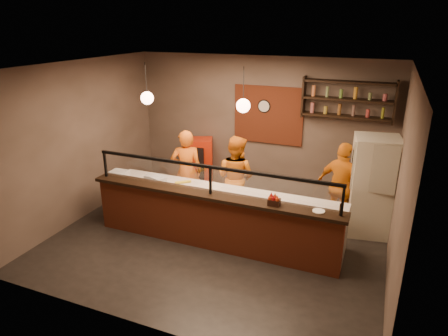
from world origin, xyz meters
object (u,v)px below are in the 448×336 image
at_px(red_cooler, 201,164).
at_px(pizza_dough, 209,187).
at_px(wall_clock, 264,106).
at_px(pepper_mill, 341,209).
at_px(cook_mid, 236,177).
at_px(condiment_caddy, 274,202).
at_px(cook_left, 187,171).
at_px(fridge, 372,186).
at_px(cook_right, 342,187).

height_order(red_cooler, pizza_dough, red_cooler).
xyz_separation_m(wall_clock, pepper_mill, (2.10, -2.75, -0.94)).
height_order(wall_clock, cook_mid, wall_clock).
bearing_deg(condiment_caddy, pepper_mill, 1.67).
relative_size(wall_clock, red_cooler, 0.24).
xyz_separation_m(red_cooler, pepper_mill, (3.55, -2.44, 0.53)).
relative_size(cook_mid, condiment_caddy, 9.18).
bearing_deg(red_cooler, condiment_caddy, -67.13).
relative_size(cook_mid, red_cooler, 1.40).
bearing_deg(cook_left, fridge, 162.98).
bearing_deg(cook_left, wall_clock, -152.06).
relative_size(cook_left, pepper_mill, 8.96).
bearing_deg(fridge, pizza_dough, -169.29).
xyz_separation_m(wall_clock, red_cooler, (-1.45, -0.31, -1.47)).
distance_m(wall_clock, cook_mid, 1.89).
distance_m(cook_right, red_cooler, 3.50).
bearing_deg(pizza_dough, pepper_mill, -13.67).
bearing_deg(pepper_mill, fridge, 76.55).
distance_m(cook_mid, fridge, 2.66).
height_order(cook_left, cook_mid, cook_left).
xyz_separation_m(cook_left, pizza_dough, (0.80, -0.59, 0.00)).
bearing_deg(fridge, cook_left, 177.95).
bearing_deg(pizza_dough, condiment_caddy, -23.77).
bearing_deg(pizza_dough, fridge, 20.11).
distance_m(fridge, pizza_dough, 3.09).
relative_size(wall_clock, cook_mid, 0.17).
relative_size(fridge, red_cooler, 1.53).
relative_size(condiment_caddy, pepper_mill, 0.96).
relative_size(wall_clock, cook_right, 0.17).
bearing_deg(red_cooler, cook_left, -101.12).
relative_size(cook_mid, fridge, 0.92).
bearing_deg(pepper_mill, cook_left, 160.09).
height_order(cook_left, pizza_dough, cook_left).
height_order(red_cooler, pepper_mill, pepper_mill).
height_order(cook_left, cook_right, cook_left).
bearing_deg(pepper_mill, red_cooler, 145.51).
distance_m(pizza_dough, pepper_mill, 2.59).
distance_m(cook_mid, condiment_caddy, 1.80).
bearing_deg(cook_right, cook_mid, 31.55).
relative_size(wall_clock, cook_left, 0.17).
xyz_separation_m(wall_clock, fridge, (2.50, -1.08, -1.14)).
distance_m(cook_left, cook_mid, 1.08).
height_order(wall_clock, pepper_mill, wall_clock).
xyz_separation_m(cook_left, cook_right, (3.15, 0.43, -0.02)).
distance_m(cook_right, fridge, 0.56).
bearing_deg(fridge, red_cooler, 159.62).
xyz_separation_m(pizza_dough, pepper_mill, (2.50, -0.61, 0.25)).
distance_m(fridge, red_cooler, 4.04).
distance_m(fridge, pepper_mill, 1.73).
bearing_deg(red_cooler, cook_mid, -63.04).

